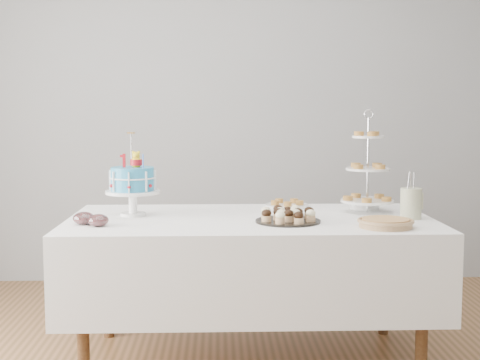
{
  "coord_description": "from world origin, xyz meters",
  "views": [
    {
      "loc": [
        -0.17,
        -3.19,
        1.34
      ],
      "look_at": [
        -0.05,
        0.3,
        0.97
      ],
      "focal_mm": 50.0,
      "sensor_mm": 36.0,
      "label": 1
    }
  ],
  "objects_px": {
    "table": "(250,260)",
    "cupcake_tray": "(288,215)",
    "birthday_cake": "(133,193)",
    "utensil_pitcher": "(411,202)",
    "jam_bowl_a": "(98,220)",
    "plate_stack": "(365,203)",
    "tiered_stand": "(368,170)",
    "pastry_plate": "(287,204)",
    "jam_bowl_b": "(84,218)",
    "pie": "(386,222)"
  },
  "relations": [
    {
      "from": "tiered_stand",
      "to": "table",
      "type": "bearing_deg",
      "value": -165.66
    },
    {
      "from": "jam_bowl_a",
      "to": "plate_stack",
      "type": "bearing_deg",
      "value": 20.41
    },
    {
      "from": "jam_bowl_a",
      "to": "utensil_pitcher",
      "type": "relative_size",
      "value": 0.42
    },
    {
      "from": "cupcake_tray",
      "to": "jam_bowl_b",
      "type": "bearing_deg",
      "value": -178.15
    },
    {
      "from": "table",
      "to": "tiered_stand",
      "type": "bearing_deg",
      "value": 14.34
    },
    {
      "from": "pie",
      "to": "jam_bowl_a",
      "type": "xyz_separation_m",
      "value": [
        -1.4,
        0.08,
        0.0
      ]
    },
    {
      "from": "pastry_plate",
      "to": "utensil_pitcher",
      "type": "distance_m",
      "value": 0.76
    },
    {
      "from": "plate_stack",
      "to": "pastry_plate",
      "type": "xyz_separation_m",
      "value": [
        -0.44,
        0.1,
        -0.02
      ]
    },
    {
      "from": "table",
      "to": "cupcake_tray",
      "type": "height_order",
      "value": "cupcake_tray"
    },
    {
      "from": "cupcake_tray",
      "to": "utensil_pitcher",
      "type": "height_order",
      "value": "utensil_pitcher"
    },
    {
      "from": "tiered_stand",
      "to": "pastry_plate",
      "type": "bearing_deg",
      "value": 151.43
    },
    {
      "from": "pastry_plate",
      "to": "jam_bowl_a",
      "type": "distance_m",
      "value": 1.18
    },
    {
      "from": "birthday_cake",
      "to": "jam_bowl_a",
      "type": "xyz_separation_m",
      "value": [
        -0.13,
        -0.32,
        -0.09
      ]
    },
    {
      "from": "pie",
      "to": "utensil_pitcher",
      "type": "bearing_deg",
      "value": 52.09
    },
    {
      "from": "pastry_plate",
      "to": "utensil_pitcher",
      "type": "bearing_deg",
      "value": -37.58
    },
    {
      "from": "pie",
      "to": "pastry_plate",
      "type": "bearing_deg",
      "value": 119.56
    },
    {
      "from": "birthday_cake",
      "to": "pastry_plate",
      "type": "distance_m",
      "value": 0.93
    },
    {
      "from": "birthday_cake",
      "to": "utensil_pitcher",
      "type": "relative_size",
      "value": 1.82
    },
    {
      "from": "cupcake_tray",
      "to": "plate_stack",
      "type": "height_order",
      "value": "cupcake_tray"
    },
    {
      "from": "cupcake_tray",
      "to": "tiered_stand",
      "type": "bearing_deg",
      "value": 33.9
    },
    {
      "from": "table",
      "to": "utensil_pitcher",
      "type": "height_order",
      "value": "utensil_pitcher"
    },
    {
      "from": "table",
      "to": "pastry_plate",
      "type": "height_order",
      "value": "pastry_plate"
    },
    {
      "from": "cupcake_tray",
      "to": "pie",
      "type": "height_order",
      "value": "cupcake_tray"
    },
    {
      "from": "pastry_plate",
      "to": "jam_bowl_a",
      "type": "height_order",
      "value": "jam_bowl_a"
    },
    {
      "from": "tiered_stand",
      "to": "jam_bowl_a",
      "type": "relative_size",
      "value": 5.56
    },
    {
      "from": "jam_bowl_a",
      "to": "utensil_pitcher",
      "type": "bearing_deg",
      "value": 6.23
    },
    {
      "from": "table",
      "to": "jam_bowl_a",
      "type": "relative_size",
      "value": 18.65
    },
    {
      "from": "plate_stack",
      "to": "pastry_plate",
      "type": "relative_size",
      "value": 0.64
    },
    {
      "from": "birthday_cake",
      "to": "jam_bowl_a",
      "type": "height_order",
      "value": "birthday_cake"
    },
    {
      "from": "birthday_cake",
      "to": "plate_stack",
      "type": "relative_size",
      "value": 2.71
    },
    {
      "from": "birthday_cake",
      "to": "plate_stack",
      "type": "distance_m",
      "value": 1.33
    },
    {
      "from": "table",
      "to": "plate_stack",
      "type": "xyz_separation_m",
      "value": [
        0.68,
        0.3,
        0.26
      ]
    },
    {
      "from": "table",
      "to": "cupcake_tray",
      "type": "distance_m",
      "value": 0.36
    },
    {
      "from": "pastry_plate",
      "to": "jam_bowl_b",
      "type": "xyz_separation_m",
      "value": [
        -1.08,
        -0.58,
        0.01
      ]
    },
    {
      "from": "tiered_stand",
      "to": "jam_bowl_b",
      "type": "height_order",
      "value": "tiered_stand"
    },
    {
      "from": "table",
      "to": "pastry_plate",
      "type": "xyz_separation_m",
      "value": [
        0.24,
        0.4,
        0.24
      ]
    },
    {
      "from": "birthday_cake",
      "to": "utensil_pitcher",
      "type": "height_order",
      "value": "birthday_cake"
    },
    {
      "from": "birthday_cake",
      "to": "cupcake_tray",
      "type": "relative_size",
      "value": 1.35
    },
    {
      "from": "pastry_plate",
      "to": "utensil_pitcher",
      "type": "height_order",
      "value": "utensil_pitcher"
    },
    {
      "from": "table",
      "to": "birthday_cake",
      "type": "xyz_separation_m",
      "value": [
        -0.63,
        0.09,
        0.35
      ]
    },
    {
      "from": "tiered_stand",
      "to": "birthday_cake",
      "type": "bearing_deg",
      "value": -176.31
    },
    {
      "from": "tiered_stand",
      "to": "jam_bowl_b",
      "type": "bearing_deg",
      "value": -166.76
    },
    {
      "from": "table",
      "to": "birthday_cake",
      "type": "height_order",
      "value": "birthday_cake"
    },
    {
      "from": "pie",
      "to": "tiered_stand",
      "type": "distance_m",
      "value": 0.53
    },
    {
      "from": "tiered_stand",
      "to": "plate_stack",
      "type": "xyz_separation_m",
      "value": [
        0.02,
        0.13,
        -0.21
      ]
    },
    {
      "from": "pastry_plate",
      "to": "jam_bowl_b",
      "type": "height_order",
      "value": "jam_bowl_b"
    },
    {
      "from": "birthday_cake",
      "to": "jam_bowl_a",
      "type": "distance_m",
      "value": 0.36
    },
    {
      "from": "pastry_plate",
      "to": "utensil_pitcher",
      "type": "xyz_separation_m",
      "value": [
        0.6,
        -0.46,
        0.07
      ]
    },
    {
      "from": "tiered_stand",
      "to": "utensil_pitcher",
      "type": "height_order",
      "value": "tiered_stand"
    },
    {
      "from": "birthday_cake",
      "to": "cupcake_tray",
      "type": "xyz_separation_m",
      "value": [
        0.81,
        -0.24,
        -0.09
      ]
    }
  ]
}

